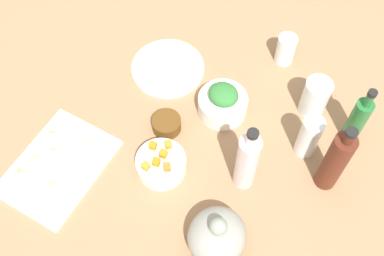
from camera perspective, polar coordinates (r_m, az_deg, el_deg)
The scene contains 31 objects.
tabletop at distance 134.62cm, azimuth 0.00°, elevation -1.42°, with size 190.00×190.00×3.00cm, color #9A704F.
cutting_board at distance 133.41cm, azimuth -15.83°, elevation -4.52°, with size 30.14×21.94×1.00cm, color silver.
plate_tofu at distance 146.55cm, azimuth -2.94°, elevation 7.25°, with size 22.38×22.38×1.20cm, color white.
bowl_greens at distance 135.76cm, azimuth 3.71°, elevation 2.83°, with size 14.16×14.16×6.06cm, color white.
bowl_carrots at distance 126.68cm, azimuth -3.74°, elevation -4.40°, with size 13.48×13.48×5.10cm, color white.
bowl_small_side at distance 133.24cm, azimuth -3.09°, elevation 0.47°, with size 8.23×8.23×4.19cm, color #5A3815.
teapot at distance 115.88cm, azimuth 3.03°, elevation -12.93°, with size 16.64×14.12×14.53cm.
bottle_0 at distance 122.22cm, azimuth 16.92°, elevation -3.87°, with size 5.69×5.69×26.00cm.
bottle_1 at distance 118.34cm, azimuth 6.64°, elevation -4.06°, with size 5.62×5.62×25.12cm.
bottle_2 at distance 133.86cm, azimuth 19.40°, elevation 1.01°, with size 4.76×4.76×21.21cm.
drinking_glass_0 at distance 137.84cm, azimuth 14.66°, elevation 3.64°, with size 7.59×7.59×11.97cm, color white.
drinking_glass_1 at distance 148.15cm, azimuth 11.26°, elevation 9.30°, with size 5.79×5.79×9.90cm, color white.
drinking_glass_2 at distance 129.03cm, azimuth 13.96°, elevation -1.03°, with size 5.73×5.73×14.15cm, color white.
carrot_cube_0 at distance 125.52cm, azimuth -4.74°, elevation -2.16°, with size 1.80×1.80×1.80cm, color orange.
carrot_cube_1 at distance 123.18cm, azimuth -4.34°, elevation -4.14°, with size 1.80×1.80×1.80cm, color orange.
carrot_cube_2 at distance 124.13cm, azimuth -3.47°, elevation -3.18°, with size 1.80×1.80×1.80cm, color orange.
carrot_cube_3 at distance 125.39cm, azimuth -2.88°, elevation -2.05°, with size 1.80×1.80×1.80cm, color orange.
carrot_cube_4 at distance 122.33cm, azimuth -3.03°, elevation -4.78°, with size 1.80×1.80×1.80cm, color orange.
carrot_cube_5 at distance 122.86cm, azimuth -5.60°, elevation -4.65°, with size 1.80×1.80×1.80cm, color orange.
chopped_greens_mound at distance 131.56cm, azimuth 3.84°, elevation 4.07°, with size 8.72×7.98×4.15cm, color #307433.
tofu_cube_0 at distance 142.84cm, azimuth -2.05°, elevation 6.51°, with size 2.20×2.20×2.20cm, color white.
tofu_cube_1 at distance 143.51cm, azimuth -3.51°, elevation 6.75°, with size 2.20×2.20×2.20cm, color white.
tofu_cube_2 at distance 144.80cm, azimuth -1.42°, elevation 7.53°, with size 2.20×2.20×2.20cm, color white.
tofu_cube_3 at distance 146.90cm, azimuth -3.72°, elevation 8.42°, with size 2.20×2.20×2.20cm, color white.
tofu_cube_4 at distance 147.85cm, azimuth -2.03°, elevation 8.98°, with size 2.20×2.20×2.20cm, color white.
dumpling_0 at distance 133.12cm, azimuth -12.54°, elevation -1.84°, with size 5.35×5.29×2.10cm, color beige.
dumpling_1 at distance 134.53cm, azimuth -18.45°, elevation -3.64°, with size 4.52×4.08×2.06cm, color beige.
dumpling_2 at distance 133.01cm, azimuth -20.11°, elevation -5.38°, with size 5.03×4.60×3.17cm, color beige.
dumpling_3 at distance 136.71cm, azimuth -16.56°, elevation -0.87°, with size 4.79×4.43×2.40cm, color beige.
dumpling_4 at distance 133.21cm, azimuth -16.25°, elevation -2.95°, with size 5.63×5.42×3.15cm, color beige.
dumpling_5 at distance 129.08cm, azimuth -16.57°, elevation -6.84°, with size 4.81×4.43×2.78cm, color beige.
Camera 1 is at (58.94, 30.20, 118.70)cm, focal length 44.13 mm.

